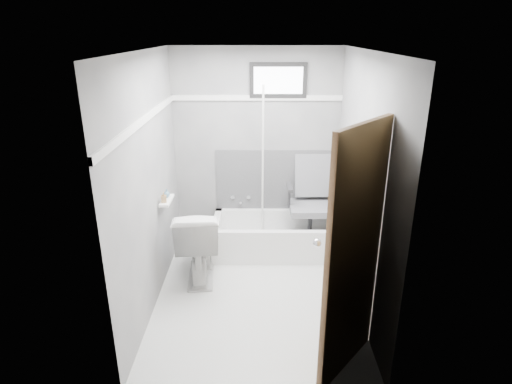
{
  "coord_description": "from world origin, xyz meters",
  "views": [
    {
      "loc": [
        0.02,
        -3.76,
        2.56
      ],
      "look_at": [
        0.0,
        0.35,
        1.0
      ],
      "focal_mm": 30.0,
      "sensor_mm": 36.0,
      "label": 1
    }
  ],
  "objects_px": {
    "office_chair": "(311,202)",
    "soap_bottle_b": "(167,193)",
    "bathtub": "(275,236)",
    "door": "(400,278)",
    "toilet": "(199,242)",
    "soap_bottle_a": "(164,197)"
  },
  "relations": [
    {
      "from": "office_chair",
      "to": "bathtub",
      "type": "bearing_deg",
      "value": -174.58
    },
    {
      "from": "bathtub",
      "to": "toilet",
      "type": "xyz_separation_m",
      "value": [
        -0.85,
        -0.57,
        0.2
      ]
    },
    {
      "from": "office_chair",
      "to": "door",
      "type": "xyz_separation_m",
      "value": [
        0.33,
        -2.26,
        0.36
      ]
    },
    {
      "from": "bathtub",
      "to": "soap_bottle_b",
      "type": "relative_size",
      "value": 17.34
    },
    {
      "from": "door",
      "to": "soap_bottle_b",
      "type": "bearing_deg",
      "value": 138.46
    },
    {
      "from": "toilet",
      "to": "soap_bottle_b",
      "type": "distance_m",
      "value": 0.64
    },
    {
      "from": "bathtub",
      "to": "soap_bottle_a",
      "type": "distance_m",
      "value": 1.54
    },
    {
      "from": "toilet",
      "to": "door",
      "type": "bearing_deg",
      "value": 129.69
    },
    {
      "from": "soap_bottle_b",
      "to": "toilet",
      "type": "bearing_deg",
      "value": -10.15
    },
    {
      "from": "toilet",
      "to": "soap_bottle_a",
      "type": "xyz_separation_m",
      "value": [
        -0.32,
        -0.08,
        0.56
      ]
    },
    {
      "from": "toilet",
      "to": "soap_bottle_a",
      "type": "distance_m",
      "value": 0.65
    },
    {
      "from": "office_chair",
      "to": "soap_bottle_b",
      "type": "height_order",
      "value": "office_chair"
    },
    {
      "from": "bathtub",
      "to": "door",
      "type": "relative_size",
      "value": 0.75
    },
    {
      "from": "door",
      "to": "soap_bottle_a",
      "type": "xyz_separation_m",
      "value": [
        -1.92,
        1.56,
        -0.03
      ]
    },
    {
      "from": "office_chair",
      "to": "soap_bottle_a",
      "type": "bearing_deg",
      "value": -157.63
    },
    {
      "from": "bathtub",
      "to": "soap_bottle_a",
      "type": "xyz_separation_m",
      "value": [
        -1.17,
        -0.65,
        0.76
      ]
    },
    {
      "from": "door",
      "to": "soap_bottle_a",
      "type": "distance_m",
      "value": 2.47
    },
    {
      "from": "office_chair",
      "to": "soap_bottle_b",
      "type": "xyz_separation_m",
      "value": [
        -1.59,
        -0.56,
        0.32
      ]
    },
    {
      "from": "office_chair",
      "to": "door",
      "type": "distance_m",
      "value": 2.31
    },
    {
      "from": "bathtub",
      "to": "door",
      "type": "xyz_separation_m",
      "value": [
        0.75,
        -2.21,
        0.79
      ]
    },
    {
      "from": "toilet",
      "to": "door",
      "type": "height_order",
      "value": "door"
    },
    {
      "from": "office_chair",
      "to": "door",
      "type": "height_order",
      "value": "door"
    }
  ]
}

